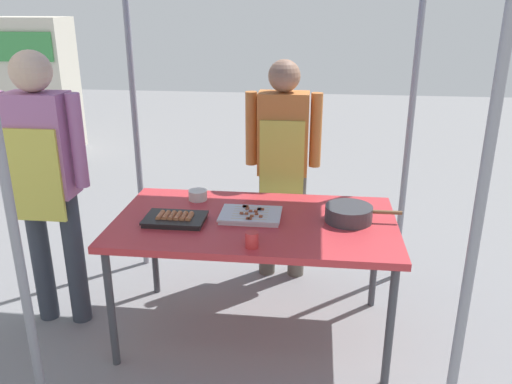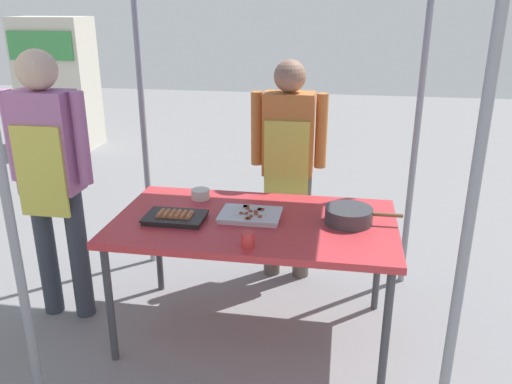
# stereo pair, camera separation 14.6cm
# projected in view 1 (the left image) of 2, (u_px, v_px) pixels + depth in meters

# --- Properties ---
(ground_plane) EXTENTS (18.00, 18.00, 0.00)m
(ground_plane) POSITION_uv_depth(u_px,v_px,m) (255.00, 331.00, 3.22)
(ground_plane) COLOR slate
(stall_table) EXTENTS (1.60, 0.90, 0.75)m
(stall_table) POSITION_uv_depth(u_px,v_px,m) (255.00, 228.00, 2.98)
(stall_table) COLOR #C63338
(stall_table) RESTS_ON ground
(tray_grilled_sausages) EXTENTS (0.34, 0.23, 0.05)m
(tray_grilled_sausages) POSITION_uv_depth(u_px,v_px,m) (175.00, 219.00, 2.92)
(tray_grilled_sausages) COLOR black
(tray_grilled_sausages) RESTS_ON stall_table
(tray_meat_skewers) EXTENTS (0.35, 0.25, 0.04)m
(tray_meat_skewers) POSITION_uv_depth(u_px,v_px,m) (251.00, 215.00, 2.98)
(tray_meat_skewers) COLOR silver
(tray_meat_skewers) RESTS_ON stall_table
(cooking_wok) EXTENTS (0.43, 0.27, 0.09)m
(cooking_wok) POSITION_uv_depth(u_px,v_px,m) (349.00, 213.00, 2.93)
(cooking_wok) COLOR #38383A
(cooking_wok) RESTS_ON stall_table
(condiment_bowl) EXTENTS (0.12, 0.12, 0.06)m
(condiment_bowl) POSITION_uv_depth(u_px,v_px,m) (198.00, 195.00, 3.25)
(condiment_bowl) COLOR silver
(condiment_bowl) RESTS_ON stall_table
(drink_cup_near_edge) EXTENTS (0.07, 0.07, 0.08)m
(drink_cup_near_edge) POSITION_uv_depth(u_px,v_px,m) (252.00, 240.00, 2.62)
(drink_cup_near_edge) COLOR red
(drink_cup_near_edge) RESTS_ON stall_table
(vendor_woman) EXTENTS (0.52, 0.23, 1.57)m
(vendor_woman) POSITION_uv_depth(u_px,v_px,m) (283.00, 155.00, 3.59)
(vendor_woman) COLOR #595147
(vendor_woman) RESTS_ON ground
(customer_nearby) EXTENTS (0.52, 0.23, 1.68)m
(customer_nearby) POSITION_uv_depth(u_px,v_px,m) (45.00, 170.00, 3.02)
(customer_nearby) COLOR #333842
(customer_nearby) RESTS_ON ground
(neighbor_stall_left) EXTENTS (0.98, 0.61, 1.74)m
(neighbor_stall_left) POSITION_uv_depth(u_px,v_px,m) (37.00, 85.00, 6.96)
(neighbor_stall_left) COLOR beige
(neighbor_stall_left) RESTS_ON ground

